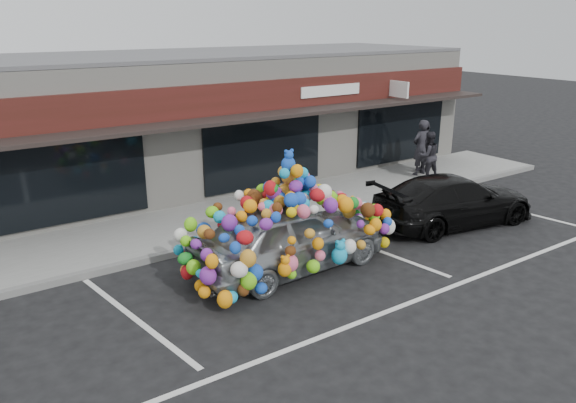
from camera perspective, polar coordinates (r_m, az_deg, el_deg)
ground at (r=12.21m, az=-0.63°, el=-7.96°), size 90.00×90.00×0.00m
shop_building at (r=18.87m, az=-15.23°, el=7.66°), size 24.00×7.20×4.31m
sidewalk at (r=15.41m, az=-8.96°, el=-2.24°), size 26.00×3.00×0.15m
kerb at (r=14.15m, az=-6.30°, el=-3.98°), size 26.00×0.18×0.16m
parking_stripe_left at (r=11.14m, az=-15.32°, el=-11.38°), size 0.73×4.37×0.01m
parking_stripe_mid at (r=13.96m, az=8.52°, el=-4.71°), size 0.73×4.37×0.01m
parking_stripe_right at (r=17.90m, az=21.34°, el=-0.65°), size 0.73×4.37×0.01m
lane_line at (r=11.87m, az=13.92°, el=-9.33°), size 14.00×0.12×0.01m
toy_car at (r=12.35m, az=0.10°, el=-2.79°), size 3.30×4.94×2.84m
black_sedan at (r=15.85m, az=16.47°, el=0.13°), size 2.60×4.94×1.36m
pedestrian_a at (r=20.10m, az=13.33°, el=5.37°), size 0.72×0.48×1.93m
pedestrian_b at (r=19.59m, az=14.05°, el=4.55°), size 0.93×0.81×1.64m
pedestrian_c at (r=20.58m, az=13.68°, el=5.46°), size 1.13×0.65×1.81m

